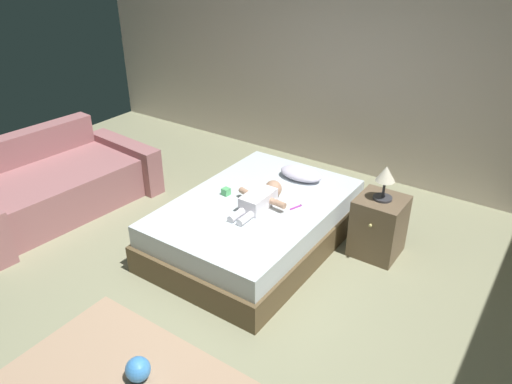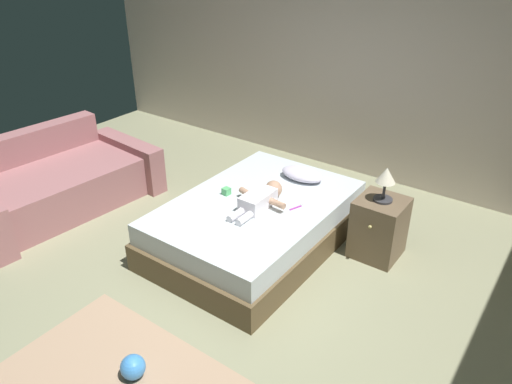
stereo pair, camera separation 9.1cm
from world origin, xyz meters
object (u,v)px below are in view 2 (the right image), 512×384
Objects in this scene: baby at (261,199)px; toy_ball at (133,367)px; lamp at (386,178)px; couch at (56,183)px; pillow at (302,174)px; nightstand at (379,228)px; bed at (256,224)px; toy_block at (226,191)px; toothbrush at (297,207)px.

baby reaches higher than toy_ball.
couch is at bearing -159.99° from lamp.
pillow is 0.92m from nightstand.
bed is 6.26× the size of lamp.
toy_block is at bearing -170.68° from bed.
couch is at bearing -162.60° from toy_block.
toy_ball is at bearing -24.68° from couch.
bed is at bearing 98.42° from toy_ball.
toothbrush is (0.28, 0.15, -0.06)m from baby.
baby is 2.14× the size of lamp.
bed is at bearing 9.32° from toy_block.
pillow is at bearing 172.29° from nightstand.
toothbrush reaches higher than toy_ball.
bed is at bearing -152.46° from nightstand.
nightstand is at bearing 30.96° from baby.
couch reaches higher than baby.
toothbrush is 0.80m from lamp.
toy_ball is at bearing -107.84° from nightstand.
lamp is at bearing -7.71° from pillow.
nightstand is 2.38m from toy_ball.
pillow is 0.67m from baby.
lamp is 1.44m from toy_block.
lamp reaches higher than nightstand.
bed is 0.70m from pillow.
baby is at bearing 15.01° from couch.
couch reaches higher than toy_block.
baby is (-0.03, -0.67, 0.01)m from pillow.
lamp reaches higher than couch.
lamp reaches higher than bed.
bed is 27.24× the size of toy_block.
lamp is at bearing 32.20° from toothbrush.
couch reaches higher than bed.
toy_block reaches higher than bed.
pillow is 0.80m from toy_block.
lamp is at bearing 90.00° from nightstand.
baby is 4.84× the size of toothbrush.
couch is 3.35m from nightstand.
toy_ball is at bearing -86.27° from pillow.
toy_ball is at bearing -83.86° from baby.
couch reaches higher than nightstand.
nightstand is (0.99, 0.51, 0.06)m from bed.
lamp is (0.99, 0.51, 0.55)m from bed.
toothbrush is 2.64m from couch.
couch is at bearing -150.81° from pillow.
nightstand is (0.91, 0.55, -0.25)m from baby.
toothbrush reaches higher than bed.
couch is 6.33× the size of lamp.
couch is 3.39m from lamp.
toy_ball is (0.15, -2.38, -0.42)m from pillow.
bed is 0.31m from baby.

